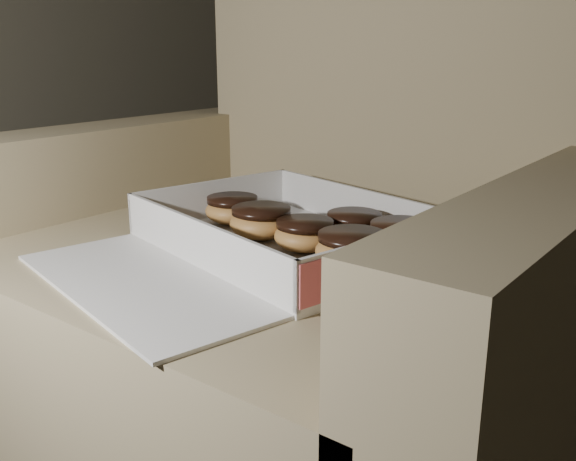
# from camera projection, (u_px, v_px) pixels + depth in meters

# --- Properties ---
(armchair) EXTENTS (0.94, 0.79, 0.98)m
(armchair) POSITION_uv_depth(u_px,v_px,m) (295.00, 308.00, 1.06)
(armchair) COLOR #978560
(armchair) RESTS_ON floor
(bakery_box) EXTENTS (0.51, 0.56, 0.07)m
(bakery_box) POSITION_uv_depth(u_px,v_px,m) (266.00, 246.00, 0.91)
(bakery_box) COLOR silver
(bakery_box) RESTS_ON armchair
(donut_a) EXTENTS (0.09, 0.09, 0.04)m
(donut_a) POSITION_uv_depth(u_px,v_px,m) (354.00, 226.00, 0.95)
(donut_a) COLOR #C58544
(donut_a) RESTS_ON bakery_box
(donut_b) EXTENTS (0.10, 0.10, 0.05)m
(donut_b) POSITION_uv_depth(u_px,v_px,m) (403.00, 239.00, 0.88)
(donut_b) COLOR #C58544
(donut_b) RESTS_ON bakery_box
(donut_c) EXTENTS (0.09, 0.09, 0.04)m
(donut_c) POSITION_uv_depth(u_px,v_px,m) (305.00, 234.00, 0.91)
(donut_c) COLOR #C58544
(donut_c) RESTS_ON bakery_box
(donut_d) EXTENTS (0.10, 0.10, 0.05)m
(donut_d) POSITION_uv_depth(u_px,v_px,m) (261.00, 221.00, 0.96)
(donut_d) COLOR #C58544
(donut_d) RESTS_ON bakery_box
(donut_e) EXTENTS (0.10, 0.10, 0.05)m
(donut_e) POSITION_uv_depth(u_px,v_px,m) (352.00, 250.00, 0.83)
(donut_e) COLOR #C58544
(donut_e) RESTS_ON bakery_box
(donut_f) EXTENTS (0.09, 0.09, 0.04)m
(donut_f) POSITION_uv_depth(u_px,v_px,m) (232.00, 209.00, 1.04)
(donut_f) COLOR #C58544
(donut_f) RESTS_ON bakery_box
(crumb_a) EXTENTS (0.01, 0.01, 0.00)m
(crumb_a) POSITION_uv_depth(u_px,v_px,m) (217.00, 240.00, 0.95)
(crumb_a) COLOR black
(crumb_a) RESTS_ON bakery_box
(crumb_b) EXTENTS (0.01, 0.01, 0.00)m
(crumb_b) POSITION_uv_depth(u_px,v_px,m) (216.00, 242.00, 0.94)
(crumb_b) COLOR black
(crumb_b) RESTS_ON bakery_box
(crumb_c) EXTENTS (0.01, 0.01, 0.00)m
(crumb_c) POSITION_uv_depth(u_px,v_px,m) (338.00, 285.00, 0.78)
(crumb_c) COLOR black
(crumb_c) RESTS_ON bakery_box
(crumb_d) EXTENTS (0.01, 0.01, 0.00)m
(crumb_d) POSITION_uv_depth(u_px,v_px,m) (237.00, 250.00, 0.91)
(crumb_d) COLOR black
(crumb_d) RESTS_ON bakery_box
(crumb_e) EXTENTS (0.01, 0.01, 0.00)m
(crumb_e) POSITION_uv_depth(u_px,v_px,m) (166.00, 226.00, 1.02)
(crumb_e) COLOR black
(crumb_e) RESTS_ON bakery_box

